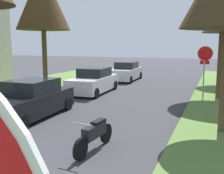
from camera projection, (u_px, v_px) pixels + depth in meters
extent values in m
cylinder|color=#9EA0A5|center=(203.00, 81.00, 14.12)|extent=(0.07, 0.60, 2.20)
cylinder|color=white|center=(205.00, 53.00, 14.21)|extent=(0.81, 0.20, 0.79)
cylinder|color=red|center=(205.00, 53.00, 14.21)|extent=(0.76, 0.21, 0.75)
cube|color=red|center=(205.00, 62.00, 14.18)|extent=(0.48, 0.08, 0.20)
cylinder|color=#503823|center=(221.00, 61.00, 14.84)|extent=(0.38, 0.38, 4.13)
cylinder|color=#503525|center=(224.00, 26.00, 20.69)|extent=(1.46, 0.74, 1.14)
cylinder|color=brown|center=(45.00, 61.00, 17.06)|extent=(0.30, 0.30, 3.88)
cylinder|color=brown|center=(50.00, 23.00, 16.49)|extent=(0.20, 1.05, 0.90)
cylinder|color=brown|center=(35.00, 20.00, 16.47)|extent=(0.86, 0.84, 1.22)
cylinder|color=brown|center=(39.00, 22.00, 16.11)|extent=(1.27, 0.38, 0.99)
cube|color=black|center=(30.00, 104.00, 11.15)|extent=(1.97, 4.46, 0.85)
cube|color=black|center=(32.00, 86.00, 11.24)|extent=(1.67, 2.08, 0.56)
cylinder|color=black|center=(22.00, 123.00, 9.37)|extent=(0.22, 0.61, 0.60)
cylinder|color=black|center=(68.00, 104.00, 12.45)|extent=(0.22, 0.61, 0.60)
cylinder|color=black|center=(36.00, 101.00, 13.02)|extent=(0.22, 0.61, 0.60)
cube|color=white|center=(93.00, 84.00, 16.93)|extent=(1.97, 4.46, 0.85)
cube|color=black|center=(95.00, 72.00, 17.02)|extent=(1.67, 2.08, 0.56)
cylinder|color=black|center=(96.00, 93.00, 15.15)|extent=(0.22, 0.61, 0.60)
cylinder|color=black|center=(69.00, 91.00, 15.72)|extent=(0.22, 0.61, 0.60)
cylinder|color=black|center=(115.00, 85.00, 18.23)|extent=(0.22, 0.61, 0.60)
cylinder|color=black|center=(91.00, 84.00, 18.80)|extent=(0.22, 0.61, 0.60)
cube|color=#BCBCC1|center=(126.00, 74.00, 22.82)|extent=(1.97, 4.46, 0.85)
cube|color=black|center=(127.00, 65.00, 22.92)|extent=(1.67, 2.08, 0.56)
cylinder|color=black|center=(131.00, 80.00, 21.04)|extent=(0.22, 0.61, 0.60)
cylinder|color=black|center=(110.00, 79.00, 21.62)|extent=(0.22, 0.61, 0.60)
cylinder|color=black|center=(140.00, 75.00, 24.12)|extent=(0.22, 0.61, 0.60)
cylinder|color=black|center=(122.00, 75.00, 24.69)|extent=(0.22, 0.61, 0.60)
cylinder|color=black|center=(81.00, 149.00, 7.04)|extent=(0.15, 0.61, 0.60)
cylinder|color=black|center=(106.00, 133.00, 8.32)|extent=(0.15, 0.61, 0.60)
cube|color=black|center=(94.00, 131.00, 7.63)|extent=(0.33, 1.03, 0.36)
cube|color=black|center=(99.00, 122.00, 7.82)|extent=(0.27, 0.58, 0.12)
cylinder|color=#9EA0A5|center=(82.00, 124.00, 7.02)|extent=(0.60, 0.09, 0.04)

